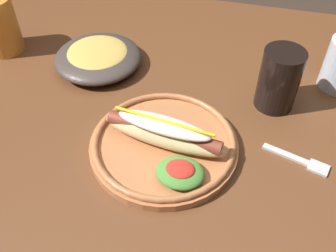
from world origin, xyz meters
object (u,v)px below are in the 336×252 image
soda_cup (279,79)px  side_bowl (98,57)px  fork (301,161)px  hot_dog_plate (165,142)px

soda_cup → side_bowl: size_ratio=0.65×
side_bowl → fork: bearing=-21.3°
hot_dog_plate → fork: size_ratio=2.26×
hot_dog_plate → soda_cup: size_ratio=2.14×
soda_cup → side_bowl: (-0.40, 0.03, -0.04)m
fork → soda_cup: (-0.06, 0.14, 0.06)m
fork → soda_cup: size_ratio=0.95×
hot_dog_plate → fork: (0.24, 0.03, -0.02)m
fork → side_bowl: bearing=175.2°
hot_dog_plate → side_bowl: (-0.21, 0.21, 0.00)m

